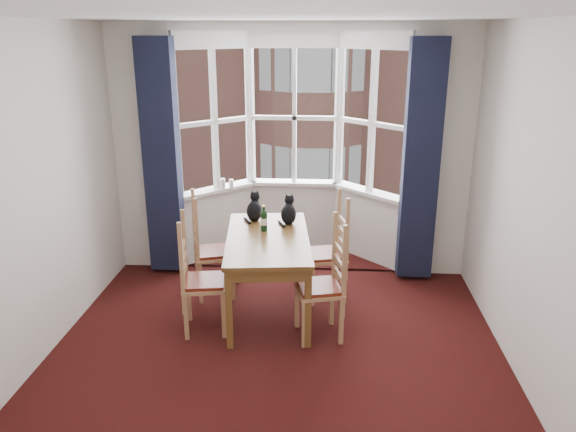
# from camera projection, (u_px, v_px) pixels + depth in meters

# --- Properties ---
(floor) EXTENTS (4.50, 4.50, 0.00)m
(floor) POSITION_uv_depth(u_px,v_px,m) (272.00, 378.00, 4.60)
(floor) COLOR black
(floor) RESTS_ON ground
(ceiling) EXTENTS (4.50, 4.50, 0.00)m
(ceiling) POSITION_uv_depth(u_px,v_px,m) (269.00, 15.00, 3.71)
(ceiling) COLOR white
(ceiling) RESTS_ON floor
(wall_left) EXTENTS (0.00, 4.50, 4.50)m
(wall_left) POSITION_uv_depth(u_px,v_px,m) (11.00, 210.00, 4.29)
(wall_left) COLOR silver
(wall_left) RESTS_ON floor
(wall_right) EXTENTS (0.00, 4.50, 4.50)m
(wall_right) POSITION_uv_depth(u_px,v_px,m) (548.00, 222.00, 4.03)
(wall_right) COLOR silver
(wall_right) RESTS_ON floor
(wall_near) EXTENTS (4.00, 0.00, 4.00)m
(wall_near) POSITION_uv_depth(u_px,v_px,m) (210.00, 412.00, 2.03)
(wall_near) COLOR silver
(wall_near) RESTS_ON floor
(wall_back_pier_left) EXTENTS (0.70, 0.12, 2.80)m
(wall_back_pier_left) POSITION_uv_depth(u_px,v_px,m) (146.00, 150.00, 6.39)
(wall_back_pier_left) COLOR silver
(wall_back_pier_left) RESTS_ON floor
(wall_back_pier_right) EXTENTS (0.70, 0.12, 2.80)m
(wall_back_pier_right) POSITION_uv_depth(u_px,v_px,m) (440.00, 155.00, 6.18)
(wall_back_pier_right) COLOR silver
(wall_back_pier_right) RESTS_ON floor
(bay_window) EXTENTS (2.76, 0.94, 2.80)m
(bay_window) POSITION_uv_depth(u_px,v_px,m) (293.00, 144.00, 6.76)
(bay_window) COLOR white
(bay_window) RESTS_ON floor
(curtain_left) EXTENTS (0.38, 0.22, 2.60)m
(curtain_left) POSITION_uv_depth(u_px,v_px,m) (162.00, 158.00, 6.22)
(curtain_left) COLOR #161A32
(curtain_left) RESTS_ON floor
(curtain_right) EXTENTS (0.38, 0.22, 2.60)m
(curtain_right) POSITION_uv_depth(u_px,v_px,m) (421.00, 162.00, 6.04)
(curtain_right) COLOR #161A32
(curtain_right) RESTS_ON floor
(dining_table) EXTENTS (0.95, 1.56, 0.80)m
(dining_table) POSITION_uv_depth(u_px,v_px,m) (268.00, 246.00, 5.48)
(dining_table) COLOR brown
(dining_table) RESTS_ON floor
(chair_left_near) EXTENTS (0.46, 0.48, 0.92)m
(chair_left_near) POSITION_uv_depth(u_px,v_px,m) (195.00, 284.00, 5.20)
(chair_left_near) COLOR #AE7F54
(chair_left_near) RESTS_ON floor
(chair_left_far) EXTENTS (0.51, 0.52, 0.92)m
(chair_left_far) POSITION_uv_depth(u_px,v_px,m) (205.00, 254.00, 5.88)
(chair_left_far) COLOR #AE7F54
(chair_left_far) RESTS_ON floor
(chair_right_near) EXTENTS (0.49, 0.50, 0.92)m
(chair_right_near) POSITION_uv_depth(u_px,v_px,m) (329.00, 288.00, 5.11)
(chair_right_near) COLOR #AE7F54
(chair_right_near) RESTS_ON floor
(chair_right_far) EXTENTS (0.48, 0.50, 0.92)m
(chair_right_far) POSITION_uv_depth(u_px,v_px,m) (334.00, 255.00, 5.86)
(chair_right_far) COLOR #AE7F54
(chair_right_far) RESTS_ON floor
(cat_left) EXTENTS (0.17, 0.23, 0.32)m
(cat_left) POSITION_uv_depth(u_px,v_px,m) (254.00, 209.00, 5.89)
(cat_left) COLOR black
(cat_left) RESTS_ON dining_table
(cat_right) EXTENTS (0.17, 0.23, 0.31)m
(cat_right) POSITION_uv_depth(u_px,v_px,m) (289.00, 213.00, 5.79)
(cat_right) COLOR black
(cat_right) RESTS_ON dining_table
(wine_bottle) EXTENTS (0.07, 0.07, 0.26)m
(wine_bottle) POSITION_uv_depth(u_px,v_px,m) (264.00, 220.00, 5.57)
(wine_bottle) COLOR black
(wine_bottle) RESTS_ON dining_table
(candle_tall) EXTENTS (0.06, 0.06, 0.12)m
(candle_tall) POSITION_uv_depth(u_px,v_px,m) (223.00, 183.00, 6.82)
(candle_tall) COLOR white
(candle_tall) RESTS_ON bay_window
(candle_short) EXTENTS (0.06, 0.06, 0.10)m
(candle_short) POSITION_uv_depth(u_px,v_px,m) (231.00, 184.00, 6.84)
(candle_short) COLOR white
(candle_short) RESTS_ON bay_window
(street) EXTENTS (80.00, 80.00, 0.00)m
(street) POSITION_uv_depth(u_px,v_px,m) (320.00, 168.00, 37.02)
(street) COLOR #333335
(street) RESTS_ON ground
(tenement_building) EXTENTS (18.40, 7.80, 15.20)m
(tenement_building) POSITION_uv_depth(u_px,v_px,m) (315.00, 67.00, 17.35)
(tenement_building) COLOR #945B4C
(tenement_building) RESTS_ON street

